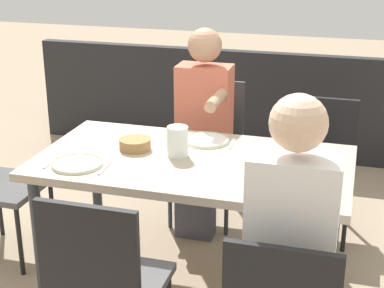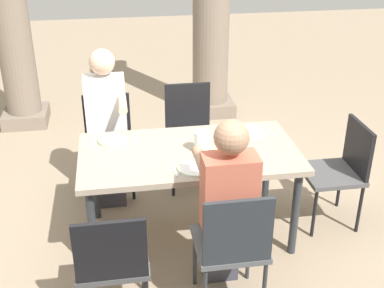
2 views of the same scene
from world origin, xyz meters
The scene contains 21 objects.
ground_plane centered at (0.00, 0.00, 0.00)m, with size 16.00×16.00×0.00m, color gray.
dining_table centered at (0.00, 0.00, 0.68)m, with size 1.63×0.88×0.75m.
chair_west_north centered at (-0.60, 0.86, 0.50)m, with size 0.44×0.44×0.87m.
chair_west_south centered at (-0.60, -0.85, 0.50)m, with size 0.44×0.44×0.86m.
chair_mid_north centered at (0.14, 0.86, 0.53)m, with size 0.44×0.44×0.93m.
chair_mid_south centered at (0.14, -0.86, 0.54)m, with size 0.44×0.44×0.93m.
chair_head_east centered at (1.23, 0.00, 0.51)m, with size 0.44×0.44×0.87m.
diner_woman_green centered at (0.13, -0.67, 0.70)m, with size 0.35×0.50×1.31m.
diner_man_white centered at (-0.60, 0.68, 0.72)m, with size 0.35×0.50×1.35m.
stone_column_near centered at (-1.58, 2.48, 1.34)m, with size 0.51×0.51×2.73m.
plate_0 centered at (-0.55, 0.27, 0.76)m, with size 0.25×0.25×0.02m.
fork_0 centered at (-0.70, 0.27, 0.75)m, with size 0.02×0.17×0.01m, color silver.
spoon_0 centered at (-0.40, 0.27, 0.75)m, with size 0.02×0.17×0.01m, color silver.
plate_1 centered at (0.00, -0.28, 0.76)m, with size 0.25×0.25×0.02m.
fork_1 centered at (-0.15, -0.28, 0.75)m, with size 0.02×0.17×0.01m, color silver.
spoon_1 centered at (0.15, -0.28, 0.75)m, with size 0.02×0.17×0.01m, color silver.
plate_2 centered at (0.54, 0.25, 0.76)m, with size 0.26×0.26×0.02m.
fork_2 centered at (0.39, 0.25, 0.75)m, with size 0.02×0.17×0.01m, color silver.
spoon_2 centered at (0.69, 0.25, 0.75)m, with size 0.02×0.17×0.01m, color silver.
water_pitcher centered at (0.09, -0.02, 0.82)m, with size 0.11×0.11×0.16m.
bread_basket centered at (0.34, -0.05, 0.78)m, with size 0.17×0.17×0.06m, color #9E7547.
Camera 2 is at (-0.51, -3.30, 2.48)m, focal length 47.30 mm.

